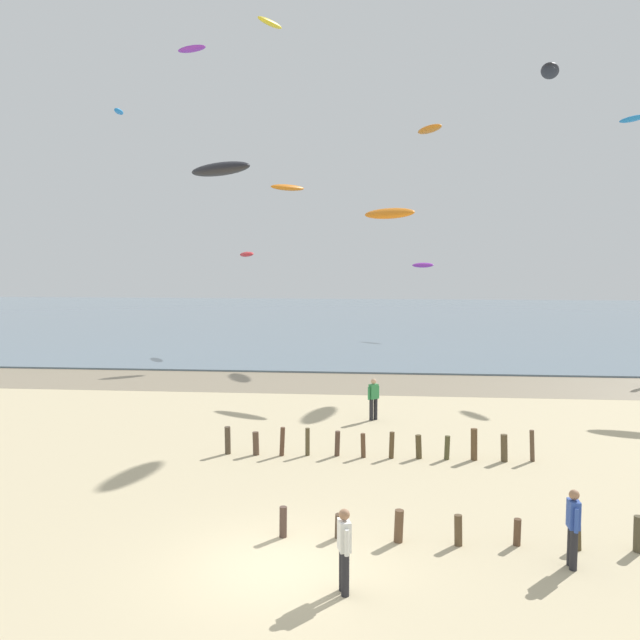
# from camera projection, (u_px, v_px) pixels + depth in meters

# --- Properties ---
(ground_plane) EXTENTS (160.00, 160.00, 0.00)m
(ground_plane) POSITION_uv_depth(u_px,v_px,m) (278.00, 566.00, 14.26)
(ground_plane) COLOR #C6B58C
(wet_sand_strip) EXTENTS (120.00, 6.01, 0.01)m
(wet_sand_strip) POSITION_uv_depth(u_px,v_px,m) (340.00, 383.00, 35.27)
(wet_sand_strip) COLOR gray
(wet_sand_strip) RESTS_ON ground
(sea) EXTENTS (160.00, 70.00, 0.10)m
(sea) POSITION_uv_depth(u_px,v_px,m) (361.00, 318.00, 72.95)
(sea) COLOR slate
(sea) RESTS_ON ground
(groyne_near) EXTENTS (16.47, 0.35, 0.82)m
(groyne_near) POSITION_uv_depth(u_px,v_px,m) (624.00, 536.00, 15.02)
(groyne_near) COLOR #4E3A30
(groyne_near) RESTS_ON ground
(groyne_mid) EXTENTS (10.25, 0.33, 1.05)m
(groyne_mid) POSITION_uv_depth(u_px,v_px,m) (382.00, 444.00, 22.03)
(groyne_mid) COLOR #4C3F30
(groyne_mid) RESTS_ON ground
(person_nearest_camera) EXTENTS (0.23, 0.57, 1.71)m
(person_nearest_camera) POSITION_uv_depth(u_px,v_px,m) (573.00, 526.00, 14.13)
(person_nearest_camera) COLOR #232328
(person_nearest_camera) RESTS_ON ground
(person_mid_beach) EXTENTS (0.31, 0.55, 1.71)m
(person_mid_beach) POSITION_uv_depth(u_px,v_px,m) (344.00, 548.00, 13.05)
(person_mid_beach) COLOR #232328
(person_mid_beach) RESTS_ON ground
(person_left_flank) EXTENTS (0.46, 0.40, 1.71)m
(person_left_flank) POSITION_uv_depth(u_px,v_px,m) (373.00, 398.00, 27.15)
(person_left_flank) COLOR #232328
(person_left_flank) RESTS_ON ground
(kite_aloft_2) EXTENTS (1.12, 2.21, 0.40)m
(kite_aloft_2) POSITION_uv_depth(u_px,v_px,m) (119.00, 111.00, 56.22)
(kite_aloft_2) COLOR #2384D1
(kite_aloft_3) EXTENTS (1.52, 2.02, 0.55)m
(kite_aloft_3) POSITION_uv_depth(u_px,v_px,m) (270.00, 23.00, 34.71)
(kite_aloft_3) COLOR yellow
(kite_aloft_4) EXTENTS (2.98, 2.25, 0.81)m
(kite_aloft_4) POSITION_uv_depth(u_px,v_px,m) (389.00, 213.00, 34.01)
(kite_aloft_4) COLOR orange
(kite_aloft_5) EXTENTS (2.38, 1.58, 0.42)m
(kite_aloft_5) POSITION_uv_depth(u_px,v_px,m) (192.00, 49.00, 44.28)
(kite_aloft_5) COLOR purple
(kite_aloft_6) EXTENTS (2.16, 3.15, 0.49)m
(kite_aloft_6) POSITION_uv_depth(u_px,v_px,m) (430.00, 129.00, 47.49)
(kite_aloft_6) COLOR orange
(kite_aloft_7) EXTENTS (3.18, 2.68, 0.65)m
(kite_aloft_7) POSITION_uv_depth(u_px,v_px,m) (220.00, 169.00, 25.19)
(kite_aloft_7) COLOR black
(kite_aloft_8) EXTENTS (1.75, 2.20, 0.47)m
(kite_aloft_8) POSITION_uv_depth(u_px,v_px,m) (247.00, 254.00, 47.31)
(kite_aloft_8) COLOR red
(kite_aloft_9) EXTENTS (2.53, 2.21, 0.58)m
(kite_aloft_9) POSITION_uv_depth(u_px,v_px,m) (288.00, 188.00, 44.58)
(kite_aloft_9) COLOR orange
(kite_aloft_10) EXTENTS (1.41, 2.00, 0.32)m
(kite_aloft_10) POSITION_uv_depth(u_px,v_px,m) (633.00, 119.00, 37.74)
(kite_aloft_10) COLOR #2384D1
(kite_aloft_11) EXTENTS (1.80, 3.50, 0.58)m
(kite_aloft_11) POSITION_uv_depth(u_px,v_px,m) (550.00, 71.00, 40.15)
(kite_aloft_11) COLOR black
(kite_aloft_12) EXTENTS (2.10, 1.83, 0.58)m
(kite_aloft_12) POSITION_uv_depth(u_px,v_px,m) (423.00, 265.00, 55.33)
(kite_aloft_12) COLOR purple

